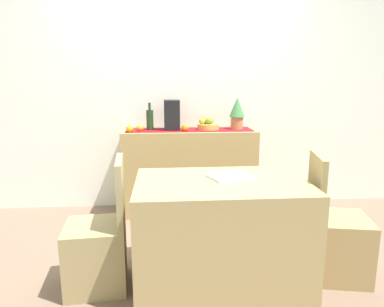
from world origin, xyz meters
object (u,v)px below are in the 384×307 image
at_px(sideboard_console, 189,171).
at_px(chair_by_corner, 336,241).
at_px(chair_near_window, 98,250).
at_px(coffee_maker, 172,115).
at_px(wine_bottle, 150,120).
at_px(open_book, 230,176).
at_px(dining_table, 221,232).
at_px(potted_plant, 237,112).
at_px(fruit_bowl, 208,127).

height_order(sideboard_console, chair_by_corner, chair_by_corner).
xyz_separation_m(sideboard_console, chair_near_window, (-0.72, -1.38, -0.18)).
bearing_deg(coffee_maker, wine_bottle, -180.00).
relative_size(coffee_maker, open_book, 1.12).
bearing_deg(chair_near_window, dining_table, -0.09).
height_order(sideboard_console, coffee_maker, coffee_maker).
distance_m(coffee_maker, chair_by_corner, 1.96).
bearing_deg(wine_bottle, open_book, -65.44).
height_order(potted_plant, open_book, potted_plant).
bearing_deg(coffee_maker, chair_by_corner, -50.46).
xyz_separation_m(open_book, chair_near_window, (-0.91, -0.08, -0.48)).
height_order(wine_bottle, potted_plant, potted_plant).
height_order(wine_bottle, dining_table, wine_bottle).
bearing_deg(chair_by_corner, dining_table, -179.78).
bearing_deg(coffee_maker, potted_plant, -0.00).
distance_m(fruit_bowl, dining_table, 1.49).
bearing_deg(dining_table, chair_by_corner, 0.22).
height_order(dining_table, chair_by_corner, chair_by_corner).
distance_m(coffee_maker, chair_near_window, 1.68).
distance_m(chair_near_window, chair_by_corner, 1.69).
xyz_separation_m(coffee_maker, potted_plant, (0.68, -0.00, 0.03)).
distance_m(coffee_maker, open_book, 1.39).
relative_size(fruit_bowl, coffee_maker, 0.72).
bearing_deg(coffee_maker, open_book, -74.17).
distance_m(potted_plant, chair_by_corner, 1.67).
xyz_separation_m(wine_bottle, potted_plant, (0.91, 0.00, 0.07)).
distance_m(sideboard_console, open_book, 1.36).
xyz_separation_m(sideboard_console, potted_plant, (0.50, -0.00, 0.63)).
bearing_deg(dining_table, coffee_maker, 102.17).
distance_m(potted_plant, open_book, 1.38).
xyz_separation_m(coffee_maker, dining_table, (0.30, -1.39, -0.68)).
height_order(potted_plant, dining_table, potted_plant).
relative_size(potted_plant, chair_by_corner, 0.37).
bearing_deg(sideboard_console, fruit_bowl, 0.00).
height_order(sideboard_console, wine_bottle, wine_bottle).
height_order(sideboard_console, potted_plant, potted_plant).
bearing_deg(open_book, wine_bottle, 94.20).
distance_m(sideboard_console, dining_table, 1.39).
relative_size(fruit_bowl, open_book, 0.81).
bearing_deg(sideboard_console, chair_near_window, -117.60).
bearing_deg(dining_table, potted_plant, 74.64).
bearing_deg(chair_near_window, fruit_bowl, 56.39).
bearing_deg(open_book, chair_by_corner, -25.95).
relative_size(fruit_bowl, wine_bottle, 0.79).
xyz_separation_m(wine_bottle, dining_table, (0.53, -1.39, -0.63)).
distance_m(wine_bottle, potted_plant, 0.91).
xyz_separation_m(coffee_maker, open_book, (0.37, -1.31, -0.30)).
xyz_separation_m(fruit_bowl, open_book, (-0.01, -1.31, -0.17)).
xyz_separation_m(dining_table, chair_by_corner, (0.84, 0.00, -0.10)).
bearing_deg(chair_by_corner, open_book, 174.41).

